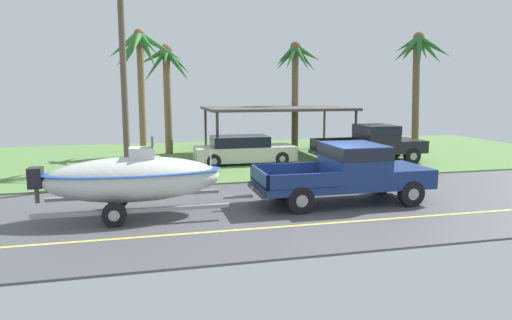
{
  "coord_description": "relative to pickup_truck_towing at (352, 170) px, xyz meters",
  "views": [
    {
      "loc": [
        -5.46,
        -13.06,
        3.62
      ],
      "look_at": [
        -1.83,
        1.72,
        1.26
      ],
      "focal_mm": 32.29,
      "sensor_mm": 36.0,
      "label": 1
    }
  ],
  "objects": [
    {
      "name": "palm_tree_near_left",
      "position": [
        2.33,
        12.69,
        3.78
      ],
      "size": [
        2.72,
        3.55,
        6.35
      ],
      "color": "brown",
      "rests_on": "ground"
    },
    {
      "name": "carport_awning",
      "position": [
        0.7,
        10.96,
        1.46
      ],
      "size": [
        7.82,
        4.8,
        2.62
      ],
      "color": "#4C4238",
      "rests_on": "ground"
    },
    {
      "name": "palm_tree_mid",
      "position": [
        -5.03,
        12.58,
        3.33
      ],
      "size": [
        3.08,
        2.91,
        6.03
      ],
      "color": "brown",
      "rests_on": "ground"
    },
    {
      "name": "pickup_truck_towing",
      "position": [
        0.0,
        0.0,
        0.0
      ],
      "size": [
        5.75,
        2.15,
        1.88
      ],
      "color": "navy",
      "rests_on": "ground"
    },
    {
      "name": "palm_tree_near_right",
      "position": [
        8.02,
        9.05,
        4.06
      ],
      "size": [
        3.55,
        3.09,
        6.63
      ],
      "color": "brown",
      "rests_on": "ground"
    },
    {
      "name": "parked_sedan_near",
      "position": [
        -1.8,
        8.17,
        -0.37
      ],
      "size": [
        4.8,
        1.81,
        1.38
      ],
      "color": "beige",
      "rests_on": "ground"
    },
    {
      "name": "parked_pickup_background",
      "position": [
        4.59,
        7.08,
        -0.01
      ],
      "size": [
        5.6,
        2.06,
        1.87
      ],
      "color": "black",
      "rests_on": "ground"
    },
    {
      "name": "utility_pole",
      "position": [
        -7.1,
        4.92,
        3.2
      ],
      "size": [
        0.24,
        1.8,
        8.19
      ],
      "color": "brown",
      "rests_on": "ground"
    },
    {
      "name": "palm_tree_far_left",
      "position": [
        -6.48,
        8.26,
        3.85
      ],
      "size": [
        3.44,
        3.34,
        6.26
      ],
      "color": "brown",
      "rests_on": "ground"
    },
    {
      "name": "ground",
      "position": [
        -0.99,
        8.12,
        -1.06
      ],
      "size": [
        36.0,
        22.0,
        0.11
      ],
      "color": "#4C4C51"
    },
    {
      "name": "boat_on_trailer",
      "position": [
        -6.79,
        -0.0,
        0.03
      ],
      "size": [
        6.23,
        2.2,
        2.3
      ],
      "color": "gray",
      "rests_on": "ground"
    }
  ]
}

